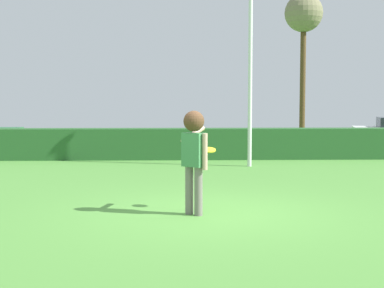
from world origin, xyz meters
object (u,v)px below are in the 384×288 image
(willow_tree, at_px, (304,17))
(frisbee, at_px, (208,150))
(person, at_px, (194,148))
(lamppost, at_px, (250,59))

(willow_tree, bearing_deg, frisbee, -108.24)
(person, distance_m, lamppost, 7.62)
(frisbee, xyz_separation_m, willow_tree, (5.43, 16.49, 4.72))
(frisbee, height_order, lamppost, lamppost)
(person, xyz_separation_m, frisbee, (0.27, 0.49, -0.08))
(lamppost, relative_size, willow_tree, 0.83)
(frisbee, bearing_deg, lamppost, 76.13)
(person, bearing_deg, lamppost, 74.99)
(frisbee, xyz_separation_m, lamppost, (1.63, 6.61, 2.09))
(frisbee, bearing_deg, person, -119.08)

